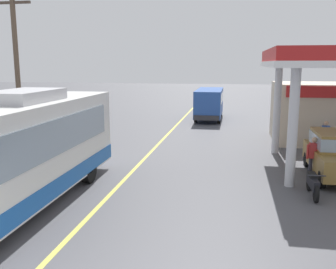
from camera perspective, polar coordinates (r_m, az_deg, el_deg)
ground at (r=25.96m, az=0.57°, el=0.66°), size 120.00×120.00×0.00m
lane_divider_stripe at (r=21.13m, az=-1.65°, el=-1.65°), size 0.16×50.00×0.01m
coach_bus_main at (r=12.20m, az=-22.73°, el=-3.40°), size 2.60×11.04×3.69m
car_at_pump at (r=16.55m, az=23.78°, el=-2.45°), size 1.70×4.20×1.82m
minibus_opposing_lane at (r=31.02m, az=6.26°, el=4.99°), size 2.04×6.13×2.44m
motorcycle_parked_forecourt at (r=14.01m, az=20.98°, el=-6.94°), size 0.55×1.80×0.92m
pedestrian_near_pump at (r=20.72m, az=22.64°, el=-0.11°), size 0.55×0.22×1.66m
pedestrian_by_shop at (r=16.06m, az=21.08°, el=-2.93°), size 0.55×0.22×1.66m
utility_pole_roadside at (r=19.87m, az=-21.78°, el=8.84°), size 1.80×0.24×7.91m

